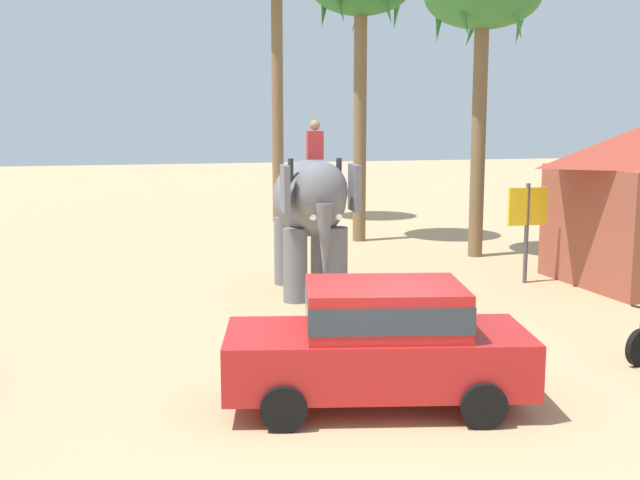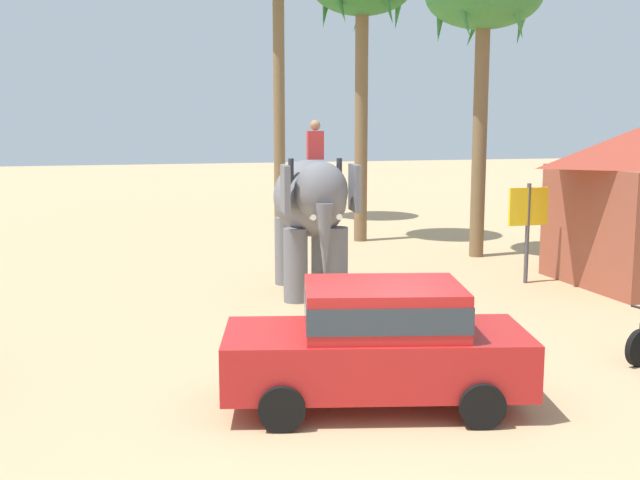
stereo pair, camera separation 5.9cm
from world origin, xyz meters
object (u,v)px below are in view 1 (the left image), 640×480
car_sedan_foreground (380,340)px  elephant_with_mahout (311,206)px  signboard_yellow (527,213)px  palm_tree_near_hut (483,4)px

car_sedan_foreground → elephant_with_mahout: bearing=83.1°
car_sedan_foreground → signboard_yellow: 9.16m
palm_tree_near_hut → signboard_yellow: palm_tree_near_hut is taller
elephant_with_mahout → signboard_yellow: size_ratio=1.65×
car_sedan_foreground → elephant_with_mahout: (0.85, 6.95, 1.06)m
elephant_with_mahout → car_sedan_foreground: bearing=-96.9°
car_sedan_foreground → palm_tree_near_hut: bearing=57.6°
car_sedan_foreground → palm_tree_near_hut: size_ratio=0.54×
palm_tree_near_hut → car_sedan_foreground: bearing=-122.4°
car_sedan_foreground → signboard_yellow: signboard_yellow is taller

